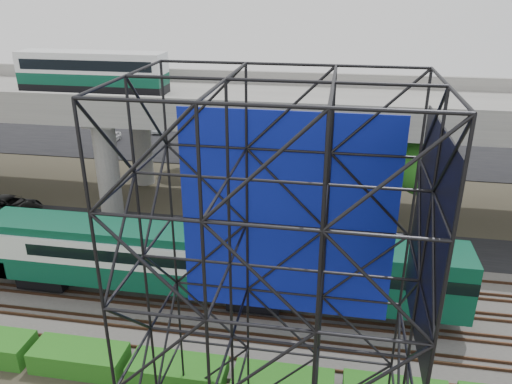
# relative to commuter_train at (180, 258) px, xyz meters

# --- Properties ---
(ground) EXTENTS (140.00, 140.00, 0.00)m
(ground) POSITION_rel_commuter_train_xyz_m (0.75, -2.00, -2.88)
(ground) COLOR #474233
(ground) RESTS_ON ground
(ballast_bed) EXTENTS (90.00, 12.00, 0.20)m
(ballast_bed) POSITION_rel_commuter_train_xyz_m (0.75, 0.00, -2.78)
(ballast_bed) COLOR slate
(ballast_bed) RESTS_ON ground
(service_road) EXTENTS (90.00, 5.00, 0.08)m
(service_road) POSITION_rel_commuter_train_xyz_m (0.75, 8.50, -2.84)
(service_road) COLOR black
(service_road) RESTS_ON ground
(parking_lot) EXTENTS (90.00, 18.00, 0.08)m
(parking_lot) POSITION_rel_commuter_train_xyz_m (0.75, 32.00, -2.84)
(parking_lot) COLOR black
(parking_lot) RESTS_ON ground
(harbor_water) EXTENTS (140.00, 40.00, 0.03)m
(harbor_water) POSITION_rel_commuter_train_xyz_m (0.75, 54.00, -2.87)
(harbor_water) COLOR #485F77
(harbor_water) RESTS_ON ground
(rail_tracks) EXTENTS (90.00, 9.52, 0.16)m
(rail_tracks) POSITION_rel_commuter_train_xyz_m (0.75, -0.00, -2.60)
(rail_tracks) COLOR #472D1E
(rail_tracks) RESTS_ON ballast_bed
(commuter_train) EXTENTS (29.30, 3.06, 4.30)m
(commuter_train) POSITION_rel_commuter_train_xyz_m (0.00, 0.00, 0.00)
(commuter_train) COLOR black
(commuter_train) RESTS_ON rail_tracks
(overpass) EXTENTS (80.00, 12.00, 12.40)m
(overpass) POSITION_rel_commuter_train_xyz_m (-0.13, 14.00, 5.33)
(overpass) COLOR #9E9B93
(overpass) RESTS_ON ground
(scaffold_tower) EXTENTS (9.36, 6.36, 15.00)m
(scaffold_tower) POSITION_rel_commuter_train_xyz_m (6.79, -9.98, 4.59)
(scaffold_tower) COLOR black
(scaffold_tower) RESTS_ON ground
(hedge_strip) EXTENTS (34.60, 1.80, 1.20)m
(hedge_strip) POSITION_rel_commuter_train_xyz_m (1.76, -6.30, -2.32)
(hedge_strip) COLOR #1A6316
(hedge_strip) RESTS_ON ground
(trees) EXTENTS (40.94, 16.94, 7.69)m
(trees) POSITION_rel_commuter_train_xyz_m (-3.91, 14.17, 2.69)
(trees) COLOR #382314
(trees) RESTS_ON ground
(suv) EXTENTS (5.22, 2.62, 1.42)m
(suv) POSITION_rel_commuter_train_xyz_m (-17.32, 9.05, -2.09)
(suv) COLOR black
(suv) RESTS_ON service_road
(parked_cars) EXTENTS (37.91, 9.49, 1.29)m
(parked_cars) POSITION_rel_commuter_train_xyz_m (1.44, 31.40, -2.20)
(parked_cars) COLOR silver
(parked_cars) RESTS_ON parking_lot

